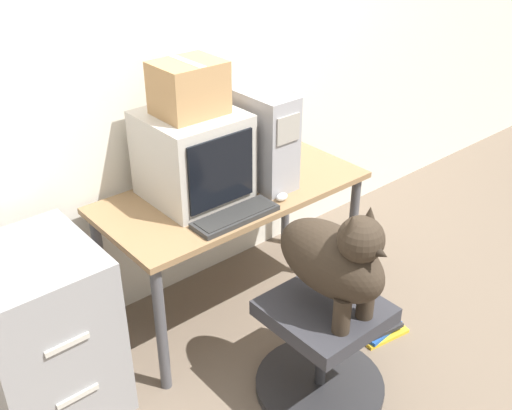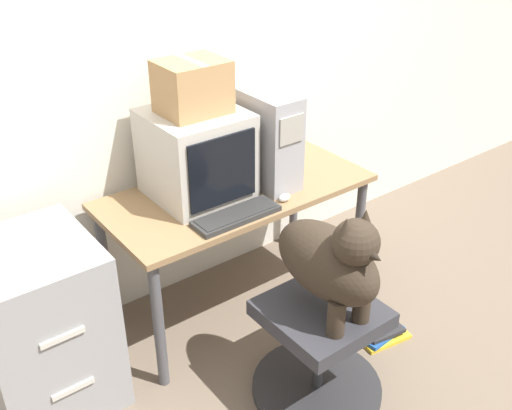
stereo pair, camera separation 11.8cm
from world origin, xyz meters
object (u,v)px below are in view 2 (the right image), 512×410
crt_monitor (196,154)px  keyboard (236,216)px  pc_tower (258,134)px  office_chair (319,351)px  cardboard_box (192,87)px  dog (332,260)px  book_stack_floor (379,331)px  filing_cabinet (42,326)px

crt_monitor → keyboard: size_ratio=1.07×
pc_tower → office_chair: 1.07m
pc_tower → cardboard_box: 0.45m
keyboard → dog: (0.08, -0.54, 0.02)m
office_chair → pc_tower: bearing=71.8°
pc_tower → dog: size_ratio=0.95×
office_chair → book_stack_floor: bearing=9.4°
dog → pc_tower: bearing=72.6°
pc_tower → book_stack_floor: pc_tower is taller
book_stack_floor → cardboard_box: bearing=129.2°
crt_monitor → pc_tower: 0.34m
crt_monitor → office_chair: crt_monitor is taller
crt_monitor → keyboard: bearing=-88.2°
keyboard → filing_cabinet: filing_cabinet is taller
book_stack_floor → office_chair: bearing=-170.6°
office_chair → keyboard: bearing=98.6°
dog → crt_monitor: bearing=95.8°
crt_monitor → filing_cabinet: (-0.86, -0.09, -0.52)m
crt_monitor → book_stack_floor: 1.28m
filing_cabinet → crt_monitor: bearing=6.2°
office_chair → dog: (0.00, -0.04, 0.50)m
book_stack_floor → dog: bearing=-166.7°
crt_monitor → keyboard: (0.01, -0.30, -0.19)m
keyboard → cardboard_box: 0.60m
book_stack_floor → pc_tower: bearing=110.2°
book_stack_floor → crt_monitor: bearing=129.3°
filing_cabinet → book_stack_floor: filing_cabinet is taller
pc_tower → keyboard: size_ratio=1.21×
office_chair → book_stack_floor: office_chair is taller
dog → filing_cabinet: size_ratio=0.68×
keyboard → book_stack_floor: size_ratio=1.46×
filing_cabinet → dog: bearing=-38.3°
crt_monitor → dog: size_ratio=0.84×
dog → filing_cabinet: (-0.94, 0.75, -0.35)m
crt_monitor → keyboard: crt_monitor is taller
crt_monitor → pc_tower: bearing=-5.9°
office_chair → cardboard_box: 1.29m
crt_monitor → dog: crt_monitor is taller
crt_monitor → cardboard_box: 0.33m
keyboard → book_stack_floor: (0.58, -0.42, -0.69)m
pc_tower → cardboard_box: cardboard_box is taller
crt_monitor → book_stack_floor: bearing=-50.7°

